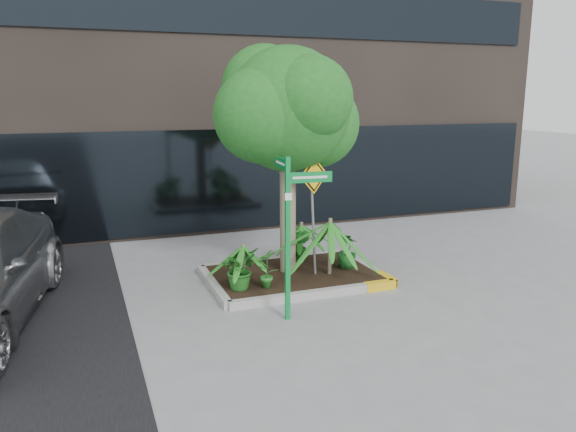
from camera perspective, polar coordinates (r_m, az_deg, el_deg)
name	(u,v)px	position (r m, az deg, el deg)	size (l,w,h in m)	color
ground	(289,286)	(10.73, 0.13, -7.09)	(80.00, 80.00, 0.00)	gray
planter	(295,275)	(11.02, 0.76, -6.01)	(3.35, 2.36, 0.15)	#9E9E99
tree	(287,109)	(10.62, -0.06, 10.78)	(3.00, 2.66, 4.49)	gray
palm_front	(330,222)	(10.69, 4.33, -0.60)	(1.24, 1.24, 1.38)	gray
palm_left	(243,246)	(10.26, -4.56, -3.04)	(0.85, 0.85, 0.95)	gray
palm_back	(301,225)	(11.79, 1.37, -0.87)	(0.88, 0.88, 0.98)	gray
shrub_a	(239,269)	(10.05, -4.96, -5.38)	(0.66, 0.66, 0.73)	#1D5D1A
shrub_b	(347,250)	(11.29, 6.00, -3.49)	(0.40, 0.40, 0.71)	#1D6322
shrub_c	(267,268)	(10.07, -2.17, -5.30)	(0.39, 0.39, 0.74)	#267423
shrub_d	(300,246)	(11.54, 1.25, -3.05)	(0.40, 0.40, 0.72)	#1D6620
street_sign_post	(290,220)	(8.79, 0.19, -0.43)	(0.78, 0.79, 2.63)	#0C8937
cattle_sign	(314,196)	(10.59, 2.61, 2.07)	(0.66, 0.27, 2.27)	slate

